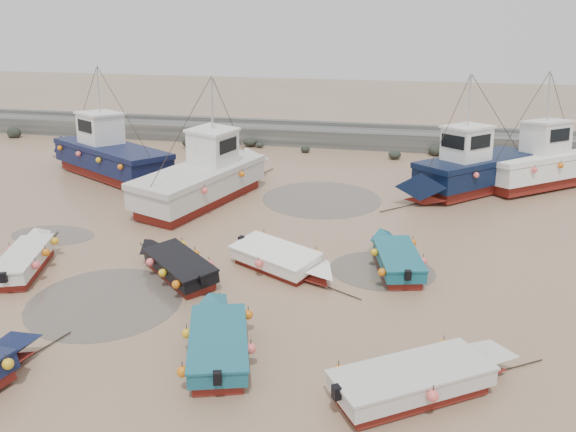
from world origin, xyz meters
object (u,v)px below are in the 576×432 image
dinghy_2 (218,337)px  cabin_boat_3 (543,163)px  dinghy_5 (283,258)px  cabin_boat_0 (105,154)px  cabin_boat_1 (207,175)px  cabin_boat_2 (470,169)px  dinghy_0 (27,255)px  dinghy_4 (177,262)px  person (176,210)px  dinghy_6 (396,255)px  dinghy_3 (424,376)px

dinghy_2 → cabin_boat_3: bearing=38.6°
dinghy_2 → dinghy_5: (0.76, 5.59, 0.00)m
cabin_boat_0 → cabin_boat_3: 24.81m
cabin_boat_1 → cabin_boat_2: 13.83m
dinghy_0 → dinghy_4: same height
dinghy_5 → person: size_ratio=2.86×
dinghy_4 → cabin_boat_3: bearing=-5.3°
dinghy_0 → dinghy_6: size_ratio=1.05×
cabin_boat_3 → person: 19.88m
dinghy_4 → cabin_boat_0: 14.75m
dinghy_0 → dinghy_2: size_ratio=1.01×
dinghy_5 → cabin_boat_1: size_ratio=0.48×
dinghy_0 → cabin_boat_3: cabin_boat_3 is taller
cabin_boat_0 → cabin_boat_2: 20.67m
dinghy_4 → dinghy_6: size_ratio=0.86×
cabin_boat_0 → dinghy_6: bearing=-89.2°
dinghy_3 → cabin_boat_1: size_ratio=0.53×
dinghy_0 → dinghy_3: bearing=-33.6°
dinghy_6 → dinghy_5: bearing=-177.1°
person → dinghy_6: bearing=145.2°
dinghy_3 → person: size_ratio=3.17×
dinghy_2 → dinghy_6: same height
cabin_boat_0 → dinghy_4: bearing=-112.4°
dinghy_2 → dinghy_3: 5.82m
cabin_boat_0 → dinghy_2: bearing=-113.3°
dinghy_2 → cabin_boat_0: 20.18m
dinghy_4 → cabin_boat_1: 8.73m
cabin_boat_2 → dinghy_2: bearing=110.5°
dinghy_0 → dinghy_6: (13.78, 2.79, 0.01)m
person → dinghy_3: bearing=122.2°
person → cabin_boat_0: bearing=-49.9°
cabin_boat_3 → cabin_boat_1: bearing=-108.6°
person → dinghy_4: bearing=100.2°
cabin_boat_0 → cabin_boat_1: (7.35, -3.09, 0.00)m
dinghy_2 → dinghy_4: same height
dinghy_3 → dinghy_5: 8.05m
dinghy_2 → cabin_boat_3: 22.52m
dinghy_0 → cabin_boat_2: 21.68m
dinghy_0 → dinghy_5: size_ratio=1.08×
dinghy_6 → dinghy_2: bearing=-138.4°
cabin_boat_0 → cabin_boat_2: bearing=-58.3°
dinghy_0 → person: 7.92m
dinghy_0 → dinghy_4: (5.78, 0.58, 0.00)m
dinghy_0 → cabin_boat_0: cabin_boat_0 is taller
dinghy_3 → dinghy_6: same height
cabin_boat_1 → cabin_boat_3: (17.33, 5.63, 0.07)m
dinghy_6 → cabin_boat_3: cabin_boat_3 is taller
cabin_boat_0 → cabin_boat_1: same height
dinghy_2 → cabin_boat_3: (12.57, 18.67, 0.82)m
dinghy_6 → cabin_boat_0: (-17.04, 9.42, 0.75)m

